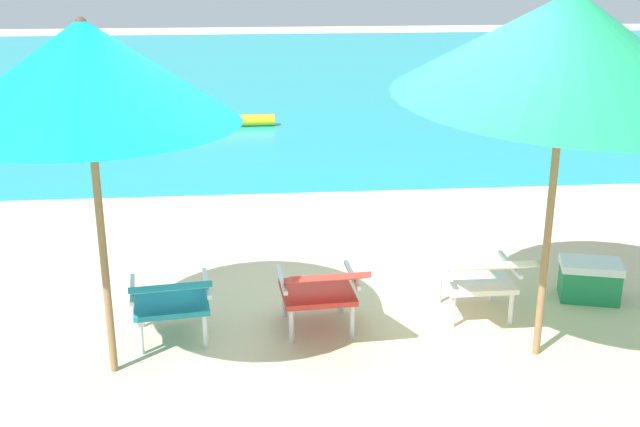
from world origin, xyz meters
TOP-DOWN VIEW (x-y plane):
  - ground_plane at (0.00, 4.00)m, footprint 40.00×40.00m
  - ocean_band at (0.00, 12.49)m, footprint 40.00×18.00m
  - swim_buoy at (-0.92, 7.13)m, footprint 1.60×0.18m
  - lounge_chair_left at (-1.09, -0.09)m, footprint 0.64×0.93m
  - lounge_chair_center at (-0.05, -0.03)m, footprint 0.59×0.91m
  - lounge_chair_right at (1.16, 0.07)m, footprint 0.55×0.87m
  - beach_umbrella_left at (-1.46, -0.36)m, footprint 2.23×2.23m
  - beach_umbrella_right at (1.42, -0.40)m, footprint 2.78×2.81m
  - cooler_box at (2.15, 0.43)m, footprint 0.54×0.44m

SIDE VIEW (x-z plane):
  - ground_plane at x=0.00m, z-range 0.00..0.00m
  - ocean_band at x=0.00m, z-range 0.00..0.01m
  - swim_buoy at x=-0.92m, z-range 0.01..0.19m
  - cooler_box at x=2.15m, z-range 0.00..0.32m
  - lounge_chair_left at x=-1.09m, z-range 0.06..0.75m
  - lounge_chair_center at x=-0.05m, z-range 0.06..0.75m
  - lounge_chair_right at x=1.16m, z-range 0.06..0.75m
  - beach_umbrella_left at x=-1.46m, z-range 0.83..3.13m
  - beach_umbrella_right at x=1.42m, z-range 0.84..3.37m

